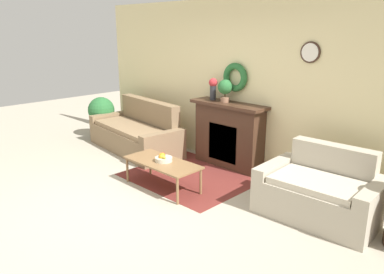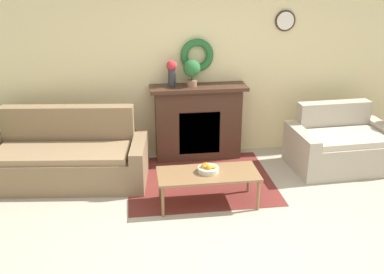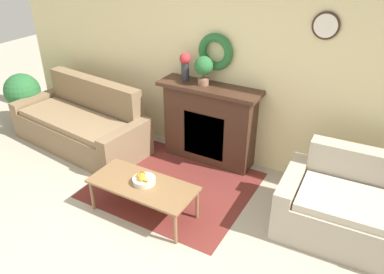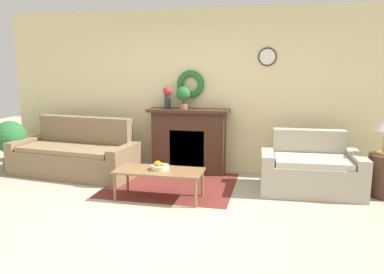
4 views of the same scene
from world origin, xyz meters
name	(u,v)px [view 3 (image 3 of 4)]	position (x,y,z in m)	size (l,w,h in m)	color
ground_plane	(111,267)	(0.00, 0.00, 0.00)	(16.00, 16.00, 0.00)	#ADA38E
floor_rug	(174,185)	(-0.17, 1.40, 0.00)	(1.87, 1.62, 0.01)	maroon
wall_back	(224,61)	(0.00, 2.37, 1.35)	(6.80, 0.17, 2.70)	beige
fireplace	(209,123)	(-0.08, 2.17, 0.54)	(1.35, 0.41, 1.08)	#42281C
couch_left	(82,124)	(-1.89, 1.64, 0.31)	(2.15, 1.10, 0.92)	#846B4C
loveseat_right	(350,209)	(1.83, 1.58, 0.30)	(1.42, 0.95, 0.84)	#B2A893
coffee_table	(143,186)	(-0.17, 0.79, 0.37)	(1.17, 0.52, 0.40)	olive
fruit_bowl	(143,179)	(-0.17, 0.81, 0.45)	(0.25, 0.25, 0.12)	beige
vase_on_mantel_left	(185,65)	(-0.45, 2.17, 1.29)	(0.15, 0.15, 0.36)	#2D2D33
potted_plant_on_mantel	(204,67)	(-0.17, 2.15, 1.30)	(0.24, 0.24, 0.37)	#8E664C
potted_plant_floor_by_couch	(23,94)	(-3.14, 1.68, 0.53)	(0.55, 0.55, 0.85)	#8E664C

